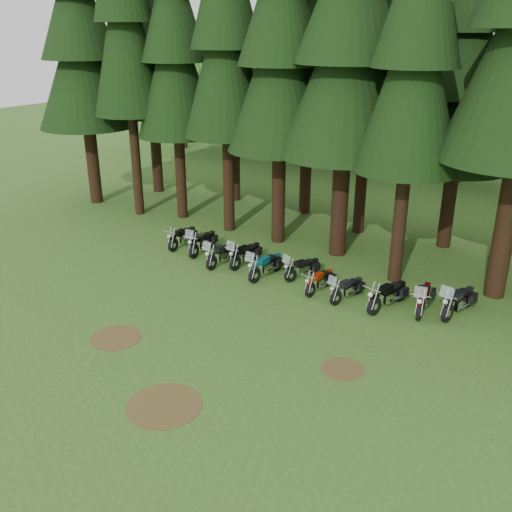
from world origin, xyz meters
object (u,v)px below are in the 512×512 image
object	(u,v)px
motorcycle_0	(183,238)
motorcycle_6	(320,281)
motorcycle_7	(347,289)
motorcycle_2	(222,255)
motorcycle_10	(458,302)
motorcycle_5	(303,268)
motorcycle_4	(266,266)
motorcycle_8	(388,296)
motorcycle_1	(203,243)
motorcycle_3	(246,255)
motorcycle_9	(423,299)

from	to	relation	value
motorcycle_0	motorcycle_6	xyz separation A→B (m)	(7.99, -0.88, -0.04)
motorcycle_7	motorcycle_2	bearing A→B (deg)	-168.63
motorcycle_10	motorcycle_6	bearing A→B (deg)	-157.97
motorcycle_5	motorcycle_10	world-z (taller)	motorcycle_10
motorcycle_2	motorcycle_7	distance (m)	6.30
motorcycle_6	motorcycle_10	size ratio (longest dim) A/B	0.83
motorcycle_4	motorcycle_10	world-z (taller)	motorcycle_10
motorcycle_5	motorcycle_10	xyz separation A→B (m)	(6.53, 0.20, 0.08)
motorcycle_10	motorcycle_5	bearing A→B (deg)	-166.53
motorcycle_10	motorcycle_8	bearing A→B (deg)	-147.42
motorcycle_1	motorcycle_2	world-z (taller)	motorcycle_1
motorcycle_1	motorcycle_10	bearing A→B (deg)	-5.67
motorcycle_6	motorcycle_7	xyz separation A→B (m)	(1.27, -0.13, 0.02)
motorcycle_3	motorcycle_6	size ratio (longest dim) A/B	1.15
motorcycle_0	motorcycle_4	xyz separation A→B (m)	(5.38, -0.89, 0.03)
motorcycle_10	motorcycle_9	bearing A→B (deg)	-148.25
motorcycle_0	motorcycle_10	distance (m)	13.30
motorcycle_5	motorcycle_10	distance (m)	6.53
motorcycle_2	motorcycle_1	bearing A→B (deg)	158.30
motorcycle_0	motorcycle_7	xyz separation A→B (m)	(9.26, -1.02, -0.02)
motorcycle_9	motorcycle_7	bearing A→B (deg)	-175.24
motorcycle_0	motorcycle_2	distance (m)	3.08
motorcycle_2	motorcycle_9	bearing A→B (deg)	3.93
motorcycle_0	motorcycle_8	size ratio (longest dim) A/B	0.94
motorcycle_6	motorcycle_1	bearing A→B (deg)	178.34
motorcycle_5	motorcycle_9	bearing A→B (deg)	16.70
motorcycle_1	motorcycle_8	bearing A→B (deg)	-10.97
motorcycle_9	motorcycle_10	world-z (taller)	motorcycle_10
motorcycle_6	motorcycle_8	distance (m)	2.89
motorcycle_0	motorcycle_3	world-z (taller)	motorcycle_3
motorcycle_2	motorcycle_7	bearing A→B (deg)	-0.87
motorcycle_4	motorcycle_10	xyz separation A→B (m)	(7.92, 0.97, 0.02)
motorcycle_3	motorcycle_5	xyz separation A→B (m)	(2.87, 0.13, -0.06)
motorcycle_6	motorcycle_3	bearing A→B (deg)	176.16
motorcycle_1	motorcycle_10	distance (m)	11.97
motorcycle_4	motorcycle_6	bearing A→B (deg)	4.92
motorcycle_4	motorcycle_7	world-z (taller)	motorcycle_4
motorcycle_6	motorcycle_9	size ratio (longest dim) A/B	0.86
motorcycle_1	motorcycle_4	distance (m)	4.12
motorcycle_2	motorcycle_6	distance (m)	5.02
motorcycle_3	motorcycle_10	world-z (taller)	motorcycle_10
motorcycle_4	motorcycle_6	size ratio (longest dim) A/B	1.17
motorcycle_2	motorcycle_10	distance (m)	10.36
motorcycle_8	motorcycle_9	size ratio (longest dim) A/B	1.01
motorcycle_7	motorcycle_5	bearing A→B (deg)	173.53
motorcycle_9	motorcycle_4	bearing A→B (deg)	176.11
motorcycle_5	motorcycle_10	bearing A→B (deg)	20.97
motorcycle_1	motorcycle_9	size ratio (longest dim) A/B	1.02
motorcycle_2	motorcycle_5	bearing A→B (deg)	11.27
motorcycle_5	motorcycle_2	bearing A→B (deg)	-150.66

